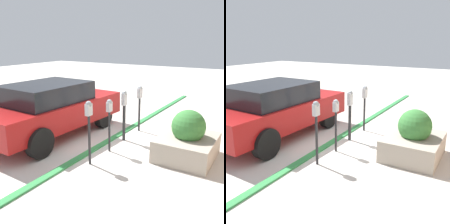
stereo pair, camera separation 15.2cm
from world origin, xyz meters
TOP-DOWN VIEW (x-y plane):
  - ground_plane at (0.00, 0.00)m, footprint 40.00×40.00m
  - curb_strip at (0.00, 0.08)m, footprint 13.50×0.16m
  - parking_meter_nearest at (-1.22, -0.28)m, footprint 0.15×0.13m
  - parking_meter_second at (-0.44, -0.28)m, footprint 0.14×0.12m
  - parking_meter_middle at (0.37, -0.22)m, footprint 0.15×0.13m
  - parking_meter_fourth at (1.26, -0.22)m, footprint 0.17×0.14m
  - planter_box at (0.20, -1.94)m, footprint 1.44×1.18m
  - parked_car_front at (-0.33, 1.67)m, footprint 4.16×1.96m

SIDE VIEW (x-z plane):
  - ground_plane at x=0.00m, z-range 0.00..0.00m
  - curb_strip at x=0.00m, z-range 0.00..0.04m
  - planter_box at x=0.20m, z-range -0.15..0.96m
  - parked_car_front at x=-0.33m, z-range 0.05..1.52m
  - parking_meter_middle at x=0.37m, z-range 0.18..1.51m
  - parking_meter_second at x=-0.44m, z-range 0.27..1.54m
  - parking_meter_fourth at x=1.26m, z-range 0.30..1.62m
  - parking_meter_nearest at x=-1.22m, z-range 0.29..1.68m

